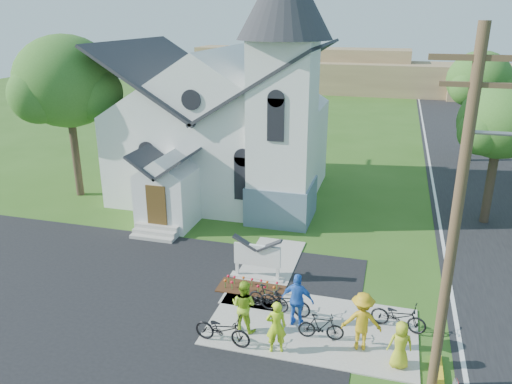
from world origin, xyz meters
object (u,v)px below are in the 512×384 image
(bike_2, at_px, (285,301))
(cyclist_3, at_px, (362,321))
(bike_0, at_px, (223,329))
(bike_4, at_px, (399,316))
(bike_1, at_px, (269,298))
(church_sign, at_px, (257,256))
(cyclist_2, at_px, (298,300))
(cyclist_0, at_px, (276,327))
(utility_pole, at_px, (459,214))
(cyclist_1, at_px, (244,306))
(bike_3, at_px, (321,327))
(cyclist_4, at_px, (400,345))

(bike_2, height_order, cyclist_3, cyclist_3)
(bike_0, relative_size, bike_4, 1.04)
(bike_1, height_order, bike_4, bike_4)
(church_sign, distance_m, cyclist_2, 3.50)
(cyclist_0, distance_m, cyclist_2, 1.62)
(bike_2, bearing_deg, bike_0, 151.97)
(utility_pole, xyz_separation_m, cyclist_2, (-4.38, 1.96, -4.39))
(bike_1, bearing_deg, bike_4, -77.98)
(bike_2, bearing_deg, bike_4, -80.57)
(utility_pole, xyz_separation_m, cyclist_1, (-6.06, 1.21, -4.44))
(church_sign, relative_size, cyclist_3, 1.12)
(cyclist_2, height_order, bike_3, cyclist_2)
(bike_2, bearing_deg, church_sign, 44.08)
(cyclist_1, bearing_deg, utility_pole, -178.88)
(utility_pole, bearing_deg, cyclist_2, 155.92)
(church_sign, relative_size, utility_pole, 0.22)
(bike_2, xyz_separation_m, bike_4, (3.88, 0.14, -0.01))
(bike_0, bearing_deg, bike_2, -29.82)
(bike_1, bearing_deg, bike_0, 169.19)
(cyclist_0, xyz_separation_m, bike_4, (3.70, 2.26, -0.40))
(cyclist_1, distance_m, cyclist_2, 1.83)
(church_sign, height_order, cyclist_1, cyclist_1)
(bike_0, distance_m, bike_4, 5.93)
(bike_4, bearing_deg, cyclist_3, 151.32)
(cyclist_3, height_order, bike_3, cyclist_3)
(bike_3, height_order, cyclist_4, cyclist_4)
(cyclist_1, height_order, bike_1, cyclist_1)
(cyclist_3, bearing_deg, cyclist_2, -23.78)
(bike_2, distance_m, cyclist_4, 4.35)
(cyclist_2, distance_m, bike_2, 0.90)
(cyclist_4, relative_size, bike_4, 0.83)
(cyclist_1, bearing_deg, cyclist_2, -143.57)
(bike_0, height_order, bike_1, bike_0)
(bike_3, relative_size, cyclist_4, 0.98)
(cyclist_1, bearing_deg, cyclist_4, -173.77)
(bike_2, height_order, cyclist_4, cyclist_4)
(utility_pole, distance_m, bike_0, 8.11)
(utility_pole, height_order, cyclist_0, utility_pole)
(church_sign, xyz_separation_m, bike_2, (1.63, -2.20, -0.48))
(utility_pole, bearing_deg, bike_1, 154.91)
(cyclist_3, bearing_deg, bike_3, -11.18)
(bike_0, bearing_deg, cyclist_1, -20.05)
(utility_pole, bearing_deg, cyclist_3, 149.93)
(bike_2, xyz_separation_m, bike_3, (1.46, -1.13, -0.05))
(bike_3, xyz_separation_m, bike_4, (2.43, 1.26, 0.03))
(church_sign, distance_m, cyclist_1, 3.52)
(cyclist_1, relative_size, cyclist_2, 0.95)
(cyclist_1, height_order, cyclist_2, cyclist_2)
(cyclist_1, xyz_separation_m, bike_4, (5.01, 1.43, -0.43))
(cyclist_2, height_order, bike_2, cyclist_2)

